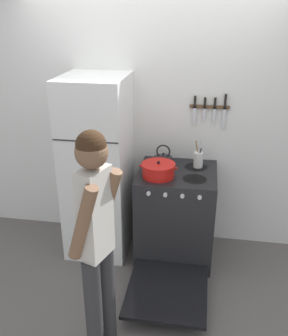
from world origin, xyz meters
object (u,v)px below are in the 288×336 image
utensil_jar (198,159)px  stove_range (176,216)px  refrigerator (98,168)px  tea_kettle (163,159)px  dutch_oven_pot (158,170)px  person (97,237)px

utensil_jar → stove_range: bearing=-135.4°
utensil_jar → refrigerator: bearing=-172.3°
refrigerator → tea_kettle: refrigerator is taller
tea_kettle → utensil_jar: utensil_jar is taller
dutch_oven_pot → utensil_jar: (0.35, 0.28, 0.02)m
stove_range → dutch_oven_pot: bearing=-149.1°
person → tea_kettle: bearing=7.7°
refrigerator → dutch_oven_pot: (0.62, -0.15, 0.09)m
tea_kettle → refrigerator: bearing=-168.9°
utensil_jar → dutch_oven_pot: bearing=-141.2°
refrigerator → tea_kettle: (0.63, 0.12, 0.09)m
tea_kettle → utensil_jar: size_ratio=0.77×
utensil_jar → person: (-0.61, -1.40, -0.03)m
stove_range → utensil_jar: size_ratio=4.96×
dutch_oven_pot → person: (-0.26, -1.12, -0.01)m
stove_range → dutch_oven_pot: (-0.17, -0.10, 0.53)m
person → dutch_oven_pot: bearing=5.7°
tea_kettle → person: 1.42m
dutch_oven_pot → utensil_jar: bearing=38.8°
refrigerator → utensil_jar: 0.99m
refrigerator → stove_range: (0.79, -0.05, -0.44)m
dutch_oven_pot → tea_kettle: 0.28m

